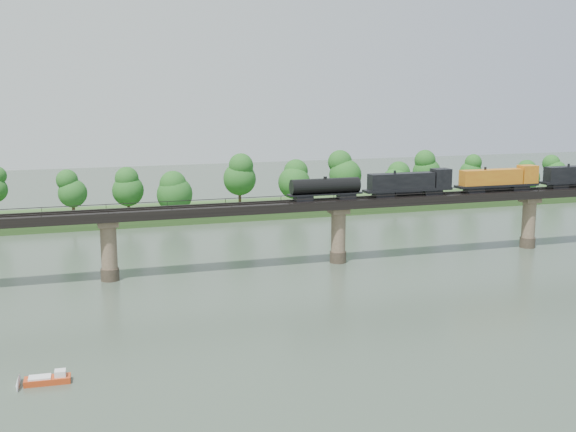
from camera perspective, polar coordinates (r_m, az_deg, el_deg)
name	(u,v)px	position (r m, az deg, el deg)	size (l,w,h in m)	color
ground	(416,311)	(104.24, 10.11, -7.41)	(400.00, 400.00, 0.00)	#334134
far_bank	(257,209)	(181.45, -2.45, 0.57)	(300.00, 24.00, 1.60)	#27481C
bridge	(338,233)	(129.25, 4.00, -1.32)	(236.00, 30.00, 11.50)	#473A2D
bridge_superstructure	(339,198)	(128.13, 4.03, 1.46)	(220.00, 4.90, 0.75)	black
far_treeline	(229,181)	(173.98, -4.69, 2.80)	(289.06, 17.54, 13.60)	#382619
freight_train	(469,181)	(139.64, 14.10, 2.72)	(68.99, 2.69, 4.75)	black
motorboat	(48,379)	(83.12, -18.42, -12.13)	(4.86, 1.98, 1.34)	#B53914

